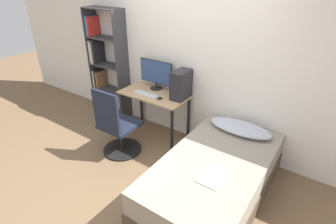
{
  "coord_description": "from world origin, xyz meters",
  "views": [
    {
      "loc": [
        1.84,
        -1.71,
        2.34
      ],
      "look_at": [
        0.14,
        0.76,
        0.75
      ],
      "focal_mm": 28.0,
      "sensor_mm": 36.0,
      "label": 1
    }
  ],
  "objects": [
    {
      "name": "bookshelf",
      "position": [
        -1.62,
        1.31,
        0.9
      ],
      "size": [
        0.7,
        0.3,
        1.87
      ],
      "color": "#38383D",
      "rests_on": "ground_plane"
    },
    {
      "name": "keyboard",
      "position": [
        -0.48,
        1.07,
        0.73
      ],
      "size": [
        0.42,
        0.12,
        0.02
      ],
      "color": "silver",
      "rests_on": "desk"
    },
    {
      "name": "bed",
      "position": [
        0.97,
        0.49,
        0.26
      ],
      "size": [
        1.06,
        1.95,
        0.52
      ],
      "color": "#4C3D2D",
      "rests_on": "ground_plane"
    },
    {
      "name": "pc_tower",
      "position": [
        0.01,
        1.28,
        0.93
      ],
      "size": [
        0.19,
        0.33,
        0.41
      ],
      "color": "#232328",
      "rests_on": "desk"
    },
    {
      "name": "pillow",
      "position": [
        0.97,
        1.2,
        0.58
      ],
      "size": [
        0.81,
        0.36,
        0.11
      ],
      "color": "#B2B7C6",
      "rests_on": "bed"
    },
    {
      "name": "mouse",
      "position": [
        -0.22,
        1.07,
        0.73
      ],
      "size": [
        0.06,
        0.09,
        0.02
      ],
      "color": "black",
      "rests_on": "desk"
    },
    {
      "name": "office_chair",
      "position": [
        -0.54,
        0.47,
        0.39
      ],
      "size": [
        0.56,
        0.56,
        1.03
      ],
      "color": "black",
      "rests_on": "ground_plane"
    },
    {
      "name": "ground_plane",
      "position": [
        0.0,
        0.0,
        0.0
      ],
      "size": [
        14.0,
        14.0,
        0.0
      ],
      "primitive_type": "plane",
      "color": "brown"
    },
    {
      "name": "magazine",
      "position": [
        1.06,
        0.21,
        0.53
      ],
      "size": [
        0.24,
        0.32,
        0.01
      ],
      "color": "silver",
      "rests_on": "bed"
    },
    {
      "name": "wall_back",
      "position": [
        0.0,
        1.49,
        1.25
      ],
      "size": [
        8.0,
        0.05,
        2.5
      ],
      "color": "silver",
      "rests_on": "ground_plane"
    },
    {
      "name": "desk",
      "position": [
        -0.4,
        1.18,
        0.61
      ],
      "size": [
        1.06,
        0.56,
        0.72
      ],
      "color": "tan",
      "rests_on": "ground_plane"
    },
    {
      "name": "monitor",
      "position": [
        -0.5,
        1.35,
        0.98
      ],
      "size": [
        0.59,
        0.2,
        0.46
      ],
      "color": "black",
      "rests_on": "desk"
    }
  ]
}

